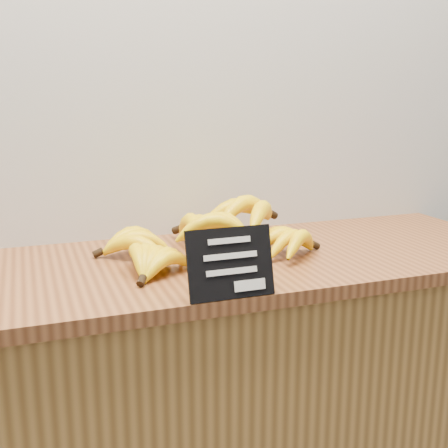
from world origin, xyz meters
TOP-DOWN VIEW (x-y plane):
  - counter at (0.06, 2.75)m, footprint 1.43×0.50m
  - counter_top at (0.06, 2.75)m, footprint 1.53×0.54m
  - chalkboard_sign at (-0.00, 2.50)m, footprint 0.17×0.04m
  - banana_pile at (0.06, 2.77)m, footprint 0.53×0.38m

SIDE VIEW (x-z plane):
  - counter at x=0.06m, z-range 0.00..0.90m
  - counter_top at x=0.06m, z-range 0.90..0.93m
  - banana_pile at x=0.06m, z-range 0.92..1.04m
  - chalkboard_sign at x=0.00m, z-range 0.93..1.06m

